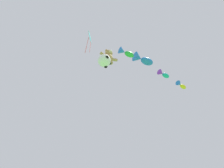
# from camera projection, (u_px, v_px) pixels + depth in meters

# --- Properties ---
(teddy_bear_kite) EXTENTS (1.72, 0.76, 1.74)m
(teddy_bear_kite) POSITION_uv_depth(u_px,v_px,m) (109.00, 57.00, 15.13)
(teddy_bear_kite) COLOR tan
(soccer_ball_kite) EXTENTS (1.14, 1.14, 1.05)m
(soccer_ball_kite) POSITION_uv_depth(u_px,v_px,m) (104.00, 61.00, 13.94)
(soccer_ball_kite) COLOR white
(fish_kite_emerald) EXTENTS (1.57, 0.71, 0.69)m
(fish_kite_emerald) POSITION_uv_depth(u_px,v_px,m) (126.00, 53.00, 16.53)
(fish_kite_emerald) COLOR green
(fish_kite_cobalt) EXTENTS (2.17, 1.06, 1.01)m
(fish_kite_cobalt) POSITION_uv_depth(u_px,v_px,m) (142.00, 60.00, 17.57)
(fish_kite_cobalt) COLOR blue
(fish_kite_teal) EXTENTS (1.44, 0.65, 0.62)m
(fish_kite_teal) POSITION_uv_depth(u_px,v_px,m) (163.00, 74.00, 18.43)
(fish_kite_teal) COLOR #19ADB2
(fish_kite_goldfin) EXTENTS (1.50, 0.77, 0.59)m
(fish_kite_goldfin) POSITION_uv_depth(u_px,v_px,m) (181.00, 85.00, 19.33)
(fish_kite_goldfin) COLOR yellow
(diamond_kite) EXTENTS (0.80, 1.05, 3.12)m
(diamond_kite) POSITION_uv_depth(u_px,v_px,m) (90.00, 39.00, 15.97)
(diamond_kite) COLOR #19ADB2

